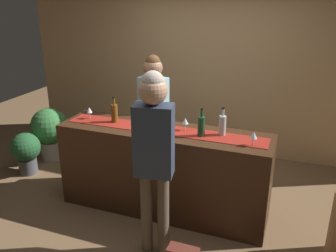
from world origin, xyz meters
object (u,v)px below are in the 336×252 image
potted_plant_small (26,150)px  customer_sipping (154,146)px  wine_bottle_green (201,126)px  wine_glass_far_end (185,121)px  wine_glass_mid_counter (254,136)px  bartender (154,107)px  wine_bottle_clear (222,125)px  wine_glass_near_customer (89,110)px  potted_plant_tall (50,130)px  wine_bottle_amber (114,113)px

potted_plant_small → customer_sipping: bearing=-20.5°
wine_bottle_green → wine_glass_far_end: 0.22m
wine_bottle_green → wine_glass_mid_counter: wine_bottle_green is taller
bartender → wine_bottle_clear: bearing=163.9°
wine_glass_near_customer → wine_glass_far_end: bearing=1.8°
customer_sipping → wine_bottle_green: bearing=59.0°
wine_glass_near_customer → potted_plant_small: size_ratio=0.25×
wine_bottle_clear → potted_plant_tall: 2.81m
wine_bottle_amber → bartender: bartender is taller
wine_glass_near_customer → customer_sipping: 1.32m
wine_glass_far_end → potted_plant_small: wine_glass_far_end is taller
wine_bottle_amber → potted_plant_tall: size_ratio=0.39×
wine_bottle_amber → potted_plant_small: wine_bottle_amber is taller
bartender → potted_plant_tall: size_ratio=2.12×
wine_bottle_green → wine_glass_near_customer: bearing=177.5°
customer_sipping → potted_plant_small: (-2.26, 0.85, -0.77)m
wine_bottle_clear → bartender: size_ratio=0.18×
wine_bottle_clear → customer_sipping: size_ratio=0.17×
wine_bottle_green → wine_glass_far_end: wine_bottle_green is taller
wine_glass_near_customer → wine_glass_far_end: (1.15, 0.04, 0.00)m
wine_bottle_amber → bartender: 0.61m
wine_glass_near_customer → wine_glass_far_end: same height
wine_glass_far_end → wine_bottle_green: bearing=-25.1°
wine_bottle_clear → bartender: 1.11m
wine_glass_mid_counter → bartender: (-1.32, 0.68, -0.06)m
wine_bottle_amber → wine_glass_near_customer: (-0.33, -0.00, -0.01)m
wine_glass_far_end → wine_glass_near_customer: bearing=-178.2°
potted_plant_small → wine_glass_mid_counter: bearing=-4.7°
wine_glass_far_end → bartender: size_ratio=0.09×
potted_plant_tall → wine_bottle_amber: bearing=-23.4°
wine_bottle_amber → customer_sipping: bearing=-42.6°
wine_bottle_green → wine_glass_near_customer: (-1.35, 0.06, -0.01)m
wine_glass_mid_counter → customer_sipping: 0.98m
wine_glass_mid_counter → potted_plant_tall: bearing=166.0°
wine_bottle_amber → wine_glass_near_customer: bearing=-179.2°
wine_glass_near_customer → wine_bottle_green: bearing=-2.5°
wine_bottle_amber → customer_sipping: (0.78, -0.72, 0.01)m
wine_glass_near_customer → bartender: size_ratio=0.09×
wine_glass_near_customer → potted_plant_tall: (-1.13, 0.63, -0.63)m
customer_sipping → wine_bottle_amber: bearing=126.7°
wine_bottle_amber → wine_glass_mid_counter: wine_bottle_amber is taller
wine_bottle_green → potted_plant_small: (-2.50, 0.19, -0.75)m
wine_glass_mid_counter → bartender: bartender is taller
wine_bottle_amber → wine_glass_near_customer: size_ratio=2.10×
wine_bottle_green → wine_bottle_amber: (-1.03, 0.06, 0.00)m
wine_bottle_green → potted_plant_small: size_ratio=0.52×
wine_glass_near_customer → bartender: bearing=44.7°
wine_bottle_clear → potted_plant_tall: size_ratio=0.39×
customer_sipping → potted_plant_tall: customer_sipping is taller
wine_bottle_amber → customer_sipping: size_ratio=0.17×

